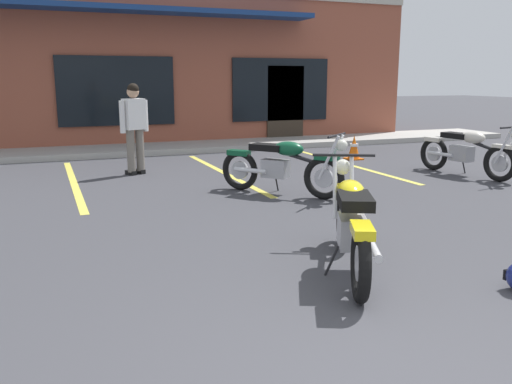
% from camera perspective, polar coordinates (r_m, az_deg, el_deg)
% --- Properties ---
extents(ground_plane, '(80.00, 80.00, 0.00)m').
position_cam_1_polar(ground_plane, '(6.23, -3.91, -4.53)').
color(ground_plane, '#3D3D42').
extents(sidewalk_kerb, '(22.00, 1.80, 0.14)m').
position_cam_1_polar(sidewalk_kerb, '(13.45, -13.81, 4.35)').
color(sidewalk_kerb, '#A8A59E').
rests_on(sidewalk_kerb, ground_plane).
extents(brick_storefront_building, '(16.73, 6.97, 4.16)m').
position_cam_1_polar(brick_storefront_building, '(17.06, -15.96, 12.55)').
color(brick_storefront_building, brown).
rests_on(brick_storefront_building, ground_plane).
extents(painted_stall_lines, '(8.28, 4.80, 0.01)m').
position_cam_1_polar(painted_stall_lines, '(9.95, -10.85, 1.52)').
color(painted_stall_lines, '#DBCC4C').
rests_on(painted_stall_lines, ground_plane).
extents(motorcycle_foreground_classic, '(1.18, 1.96, 0.98)m').
position_cam_1_polar(motorcycle_foreground_classic, '(5.07, 10.02, -3.12)').
color(motorcycle_foreground_classic, black).
rests_on(motorcycle_foreground_classic, ground_plane).
extents(motorcycle_red_sportbike, '(0.76, 2.10, 0.98)m').
position_cam_1_polar(motorcycle_red_sportbike, '(10.61, 21.33, 4.07)').
color(motorcycle_red_sportbike, black).
rests_on(motorcycle_red_sportbike, ground_plane).
extents(motorcycle_black_cruiser, '(1.53, 1.75, 0.98)m').
position_cam_1_polar(motorcycle_black_cruiser, '(8.27, 2.71, 2.87)').
color(motorcycle_black_cruiser, black).
rests_on(motorcycle_black_cruiser, ground_plane).
extents(person_by_back_row, '(0.58, 0.39, 1.68)m').
position_cam_1_polar(person_by_back_row, '(10.22, -12.73, 7.08)').
color(person_by_back_row, black).
rests_on(person_by_back_row, ground_plane).
extents(traffic_cone, '(0.34, 0.34, 0.53)m').
position_cam_1_polar(traffic_cone, '(12.14, 10.30, 4.62)').
color(traffic_cone, orange).
rests_on(traffic_cone, ground_plane).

